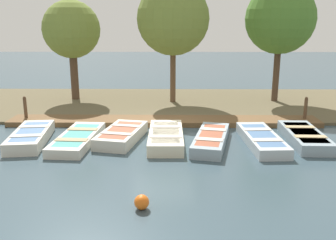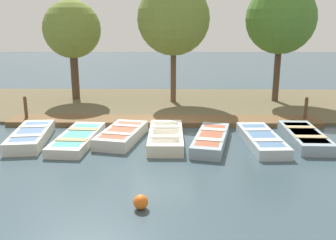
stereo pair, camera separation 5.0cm
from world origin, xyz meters
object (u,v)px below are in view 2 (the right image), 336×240
(rowboat_6, at_px, (304,137))
(mooring_post_near, at_px, (26,109))
(mooring_post_far, at_px, (306,110))
(rowboat_0, at_px, (31,136))
(rowboat_1, at_px, (78,138))
(buoy, at_px, (141,202))
(park_tree_far_left, at_px, (72,30))
(park_tree_center, at_px, (281,19))
(rowboat_5, at_px, (262,139))
(rowboat_3, at_px, (166,137))
(rowboat_2, at_px, (122,135))
(rowboat_4, at_px, (211,139))
(park_tree_left, at_px, (174,19))

(rowboat_6, xyz_separation_m, mooring_post_near, (-2.62, -11.15, 0.37))
(mooring_post_near, relative_size, mooring_post_far, 1.00)
(rowboat_0, bearing_deg, rowboat_1, 79.98)
(buoy, bearing_deg, rowboat_6, 132.69)
(park_tree_far_left, distance_m, park_tree_center, 10.83)
(rowboat_5, xyz_separation_m, park_tree_center, (-7.03, 2.30, 4.16))
(rowboat_1, xyz_separation_m, rowboat_6, (-0.21, 8.21, 0.04))
(rowboat_3, distance_m, park_tree_center, 9.84)
(mooring_post_far, relative_size, park_tree_far_left, 0.22)
(rowboat_1, distance_m, rowboat_3, 3.18)
(rowboat_0, distance_m, rowboat_2, 3.29)
(rowboat_6, bearing_deg, mooring_post_near, -101.69)
(buoy, distance_m, park_tree_center, 14.00)
(park_tree_center, bearing_deg, rowboat_2, -47.85)
(rowboat_4, height_order, rowboat_5, rowboat_4)
(rowboat_2, xyz_separation_m, rowboat_4, (0.46, 3.24, -0.01))
(buoy, bearing_deg, rowboat_2, -167.49)
(park_tree_left, bearing_deg, mooring_post_far, 55.79)
(rowboat_2, bearing_deg, rowboat_3, 94.42)
(rowboat_2, distance_m, park_tree_far_left, 8.63)
(rowboat_0, bearing_deg, rowboat_2, 86.97)
(rowboat_0, xyz_separation_m, park_tree_center, (-6.88, 10.62, 4.14))
(rowboat_0, relative_size, rowboat_4, 0.95)
(rowboat_6, relative_size, mooring_post_near, 2.80)
(rowboat_5, distance_m, park_tree_center, 8.49)
(rowboat_2, relative_size, park_tree_far_left, 0.56)
(rowboat_2, xyz_separation_m, park_tree_left, (-6.37, 1.88, 4.14))
(rowboat_0, relative_size, rowboat_3, 0.99)
(rowboat_5, bearing_deg, rowboat_1, -93.52)
(rowboat_0, relative_size, mooring_post_far, 2.80)
(rowboat_0, xyz_separation_m, rowboat_5, (0.15, 8.32, -0.03))
(rowboat_1, xyz_separation_m, mooring_post_near, (-2.83, -2.94, 0.41))
(rowboat_2, distance_m, mooring_post_near, 5.15)
(buoy, bearing_deg, rowboat_3, 174.53)
(rowboat_2, height_order, rowboat_3, rowboat_2)
(rowboat_3, relative_size, rowboat_4, 0.96)
(rowboat_0, distance_m, rowboat_3, 4.91)
(buoy, bearing_deg, rowboat_4, 156.17)
(buoy, bearing_deg, mooring_post_far, 140.23)
(park_tree_center, bearing_deg, rowboat_0, -57.06)
(rowboat_3, xyz_separation_m, rowboat_5, (0.18, 3.42, -0.02))
(rowboat_6, distance_m, mooring_post_far, 2.79)
(rowboat_6, bearing_deg, rowboat_2, -89.40)
(mooring_post_far, bearing_deg, rowboat_4, -55.46)
(mooring_post_near, bearing_deg, park_tree_left, 121.21)
(rowboat_0, bearing_deg, rowboat_5, 81.86)
(rowboat_6, height_order, mooring_post_far, mooring_post_far)
(rowboat_3, bearing_deg, rowboat_0, -90.29)
(rowboat_2, relative_size, rowboat_3, 0.91)
(mooring_post_far, xyz_separation_m, park_tree_center, (-4.14, -0.22, 3.78))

